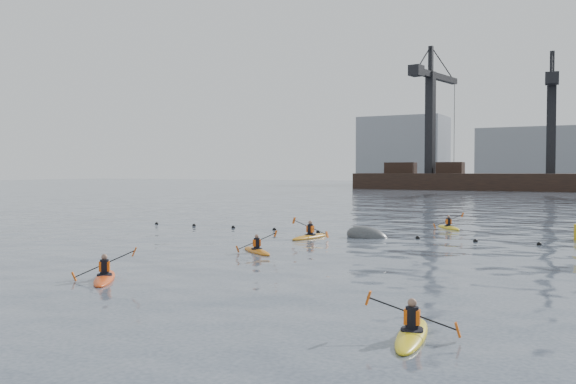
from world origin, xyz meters
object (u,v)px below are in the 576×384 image
kayaker_0 (105,277)px  kayaker_1 (412,333)px  kayaker_3 (310,236)px  kayaker_2 (257,250)px  kayaker_5 (448,227)px  mooring_buoy (368,237)px

kayaker_0 → kayaker_1: (11.03, -2.00, -0.00)m
kayaker_3 → kayaker_2: bearing=-79.3°
kayaker_0 → kayaker_1: size_ratio=0.90×
kayaker_0 → kayaker_3: bearing=49.3°
kayaker_0 → kayaker_2: 8.28m
kayaker_5 → kayaker_1: bearing=-116.2°
kayaker_3 → mooring_buoy: size_ratio=1.45×
kayaker_1 → kayaker_2: 14.38m
mooring_buoy → kayaker_2: bearing=-105.3°
kayaker_2 → kayaker_3: (-0.42, 6.24, 0.02)m
kayaker_0 → kayaker_2: bearing=45.0°
kayaker_1 → mooring_buoy: 19.86m
kayaker_2 → kayaker_5: kayaker_5 is taller
kayaker_5 → mooring_buoy: 7.73m
kayaker_1 → kayaker_3: (-10.53, 16.47, 0.01)m
kayaker_0 → mooring_buoy: bearing=40.5°
kayaker_0 → kayaker_3: size_ratio=0.81×
kayaker_5 → kayaker_0: bearing=-141.7°
kayaker_0 → kayaker_1: 11.20m
kayaker_0 → kayaker_2: kayaker_0 is taller
kayaker_1 → kayaker_3: kayaker_3 is taller
kayaker_0 → mooring_buoy: 16.51m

